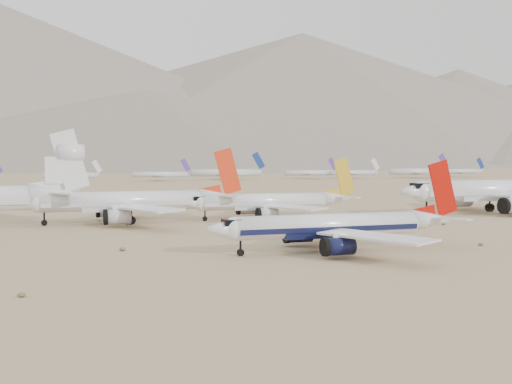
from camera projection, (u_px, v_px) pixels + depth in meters
ground at (348, 255)px, 92.73m from camera, size 7000.00×7000.00×0.00m
main_airliner at (339, 226)px, 96.16m from camera, size 39.09×38.18×13.80m
row2_navy_widebody at (502, 191)px, 164.23m from camera, size 56.91×55.65×20.25m
row2_gold_tail at (271, 202)px, 147.22m from camera, size 39.79×38.92×14.17m
row2_orange_tail at (132, 202)px, 138.17m from camera, size 45.97×44.98×16.40m
distant_storage_row at (142, 174)px, 392.76m from camera, size 556.64×66.45×16.06m
mountain_range at (80, 90)px, 1661.93m from camera, size 7354.00×3024.00×470.00m
foothills at (332, 132)px, 1299.02m from camera, size 4637.50×1395.00×155.00m
desert_scrub at (459, 282)px, 70.62m from camera, size 263.34×121.67×0.67m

